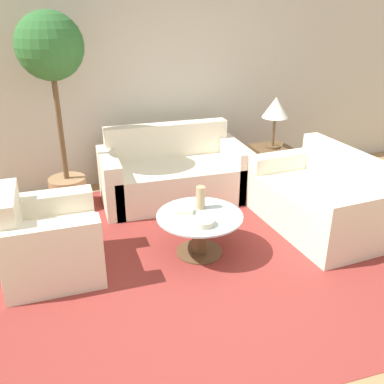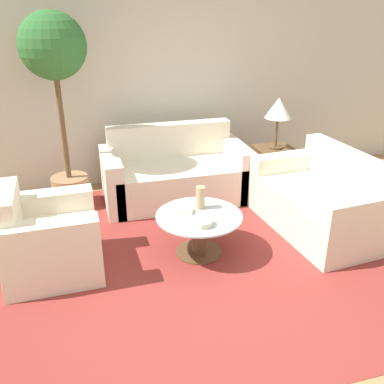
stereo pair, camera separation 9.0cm
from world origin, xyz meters
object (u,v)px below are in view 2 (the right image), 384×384
object	(u,v)px
vase	(200,198)
table_lamp	(278,109)
loveseat	(322,203)
book_stack	(184,211)
potted_plant	(56,73)
sofa_main	(175,175)
armchair	(46,242)
bowl	(202,223)
coffee_table	(199,229)

from	to	relation	value
vase	table_lamp	bearing A→B (deg)	39.30
loveseat	book_stack	distance (m)	1.56
potted_plant	book_stack	size ratio (longest dim) A/B	10.32
table_lamp	vase	bearing A→B (deg)	-140.70
sofa_main	vase	world-z (taller)	sofa_main
vase	armchair	bearing A→B (deg)	-177.81
table_lamp	sofa_main	bearing A→B (deg)	172.85
bowl	book_stack	xyz separation A→B (m)	(-0.10, 0.30, -0.01)
book_stack	table_lamp	bearing A→B (deg)	59.83
vase	bowl	xyz separation A→B (m)	(-0.08, -0.34, -0.09)
table_lamp	bowl	xyz separation A→B (m)	(-1.38, -1.40, -0.63)
bowl	book_stack	distance (m)	0.31
sofa_main	bowl	distance (m)	1.57
armchair	potted_plant	bearing A→B (deg)	-11.06
coffee_table	table_lamp	xyz separation A→B (m)	(1.36, 1.20, 0.80)
armchair	book_stack	world-z (taller)	armchair
vase	bowl	bearing A→B (deg)	-103.39
bowl	book_stack	world-z (taller)	bowl
potted_plant	sofa_main	bearing A→B (deg)	-4.01
potted_plant	bowl	size ratio (longest dim) A/B	11.34
armchair	table_lamp	size ratio (longest dim) A/B	1.34
sofa_main	book_stack	xyz separation A→B (m)	(-0.22, -1.27, 0.14)
loveseat	table_lamp	bearing A→B (deg)	178.41
bowl	book_stack	size ratio (longest dim) A/B	0.91
vase	potted_plant	bearing A→B (deg)	133.04
book_stack	armchair	bearing A→B (deg)	-156.30
coffee_table	bowl	xyz separation A→B (m)	(-0.03, -0.20, 0.17)
sofa_main	coffee_table	distance (m)	1.37
bowl	potted_plant	bearing A→B (deg)	124.81
loveseat	coffee_table	distance (m)	1.43
coffee_table	vase	world-z (taller)	vase
book_stack	vase	bearing A→B (deg)	36.02
loveseat	coffee_table	world-z (taller)	loveseat
sofa_main	loveseat	bearing A→B (deg)	-42.58
bowl	table_lamp	bearing A→B (deg)	45.40
loveseat	book_stack	xyz separation A→B (m)	(-1.55, -0.04, 0.14)
armchair	table_lamp	world-z (taller)	table_lamp
table_lamp	armchair	bearing A→B (deg)	-157.91
sofa_main	armchair	xyz separation A→B (m)	(-1.50, -1.28, 0.00)
sofa_main	vase	xyz separation A→B (m)	(-0.04, -1.23, 0.24)
table_lamp	vase	world-z (taller)	table_lamp
armchair	vase	xyz separation A→B (m)	(1.46, 0.06, 0.23)
potted_plant	coffee_table	bearing A→B (deg)	-50.97
table_lamp	bowl	size ratio (longest dim) A/B	3.26
coffee_table	potted_plant	size ratio (longest dim) A/B	0.38
sofa_main	coffee_table	xyz separation A→B (m)	(-0.09, -1.36, -0.02)
armchair	loveseat	size ratio (longest dim) A/B	0.54
potted_plant	vase	xyz separation A→B (m)	(1.23, -1.32, -1.04)
armchair	coffee_table	world-z (taller)	armchair
loveseat	vase	xyz separation A→B (m)	(-1.37, -0.00, 0.24)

